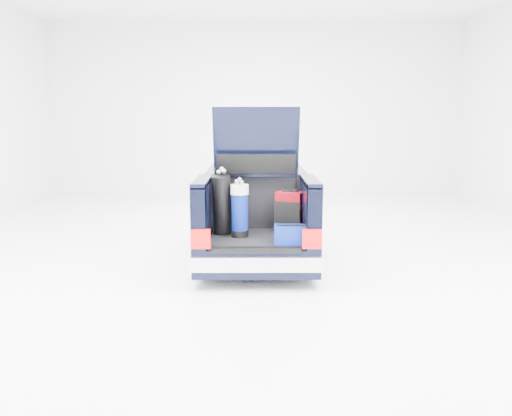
{
  "coord_description": "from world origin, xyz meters",
  "views": [
    {
      "loc": [
        -0.03,
        -9.15,
        2.35
      ],
      "look_at": [
        0.0,
        -0.5,
        0.85
      ],
      "focal_mm": 38.0,
      "sensor_mm": 36.0,
      "label": 1
    }
  ],
  "objects_px": {
    "blue_duffel": "(293,235)",
    "blue_golf_bag": "(240,210)",
    "car": "(256,212)",
    "red_suitcase": "(289,212)",
    "black_golf_bag": "(222,205)"
  },
  "relations": [
    {
      "from": "car",
      "to": "red_suitcase",
      "type": "distance_m",
      "value": 1.38
    },
    {
      "from": "car",
      "to": "black_golf_bag",
      "type": "distance_m",
      "value": 1.57
    },
    {
      "from": "red_suitcase",
      "to": "black_golf_bag",
      "type": "bearing_deg",
      "value": -149.26
    },
    {
      "from": "red_suitcase",
      "to": "blue_golf_bag",
      "type": "bearing_deg",
      "value": -135.37
    },
    {
      "from": "car",
      "to": "blue_duffel",
      "type": "xyz_separation_m",
      "value": [
        0.5,
        -2.01,
        0.05
      ]
    },
    {
      "from": "car",
      "to": "black_golf_bag",
      "type": "bearing_deg",
      "value": -109.11
    },
    {
      "from": "black_golf_bag",
      "to": "blue_golf_bag",
      "type": "height_order",
      "value": "black_golf_bag"
    },
    {
      "from": "red_suitcase",
      "to": "blue_golf_bag",
      "type": "xyz_separation_m",
      "value": [
        -0.74,
        -0.33,
        0.09
      ]
    },
    {
      "from": "red_suitcase",
      "to": "black_golf_bag",
      "type": "height_order",
      "value": "black_golf_bag"
    },
    {
      "from": "blue_duffel",
      "to": "blue_golf_bag",
      "type": "bearing_deg",
      "value": 153.54
    },
    {
      "from": "red_suitcase",
      "to": "blue_duffel",
      "type": "xyz_separation_m",
      "value": [
        0.0,
        -0.74,
        -0.18
      ]
    },
    {
      "from": "black_golf_bag",
      "to": "blue_golf_bag",
      "type": "distance_m",
      "value": 0.31
    },
    {
      "from": "red_suitcase",
      "to": "car",
      "type": "bearing_deg",
      "value": 132.15
    },
    {
      "from": "car",
      "to": "red_suitcase",
      "type": "relative_size",
      "value": 7.27
    },
    {
      "from": "black_golf_bag",
      "to": "blue_duffel",
      "type": "height_order",
      "value": "black_golf_bag"
    }
  ]
}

